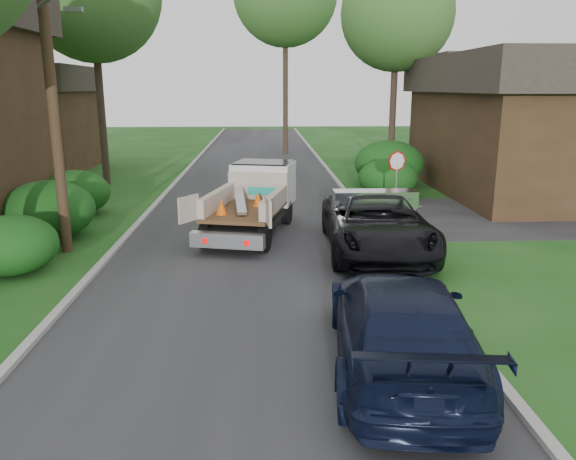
{
  "coord_description": "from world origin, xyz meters",
  "views": [
    {
      "loc": [
        0.29,
        -11.21,
        4.69
      ],
      "look_at": [
        0.92,
        2.53,
        1.2
      ],
      "focal_mm": 35.0,
      "sensor_mm": 36.0,
      "label": 1
    }
  ],
  "objects_px": {
    "house_right": "(543,123)",
    "house_left_far": "(20,117)",
    "stop_sign": "(397,170)",
    "tree_right_far": "(397,14)",
    "flatbed_truck": "(257,194)",
    "utility_pole": "(50,70)",
    "navy_suv": "(400,324)",
    "black_pickup": "(377,224)"
  },
  "relations": [
    {
      "from": "flatbed_truck",
      "to": "navy_suv",
      "type": "height_order",
      "value": "flatbed_truck"
    },
    {
      "from": "house_right",
      "to": "utility_pole",
      "type": "bearing_deg",
      "value": -153.99
    },
    {
      "from": "utility_pole",
      "to": "house_right",
      "type": "bearing_deg",
      "value": 26.01
    },
    {
      "from": "navy_suv",
      "to": "house_left_far",
      "type": "bearing_deg",
      "value": -50.49
    },
    {
      "from": "house_right",
      "to": "stop_sign",
      "type": "bearing_deg",
      "value": -147.34
    },
    {
      "from": "utility_pole",
      "to": "flatbed_truck",
      "type": "distance_m",
      "value": 7.33
    },
    {
      "from": "house_left_far",
      "to": "navy_suv",
      "type": "xyz_separation_m",
      "value": [
        16.1,
        -24.5,
        -2.23
      ]
    },
    {
      "from": "utility_pole",
      "to": "navy_suv",
      "type": "distance_m",
      "value": 11.84
    },
    {
      "from": "flatbed_truck",
      "to": "tree_right_far",
      "type": "bearing_deg",
      "value": 72.38
    },
    {
      "from": "utility_pole",
      "to": "navy_suv",
      "type": "xyz_separation_m",
      "value": [
        8.08,
        -7.48,
        -4.36
      ]
    },
    {
      "from": "tree_right_far",
      "to": "house_left_far",
      "type": "bearing_deg",
      "value": 174.56
    },
    {
      "from": "stop_sign",
      "to": "black_pickup",
      "type": "relative_size",
      "value": 0.4
    },
    {
      "from": "house_right",
      "to": "house_left_far",
      "type": "bearing_deg",
      "value": 163.2
    },
    {
      "from": "navy_suv",
      "to": "house_right",
      "type": "bearing_deg",
      "value": -116.03
    },
    {
      "from": "flatbed_truck",
      "to": "house_right",
      "type": "bearing_deg",
      "value": 39.66
    },
    {
      "from": "tree_right_far",
      "to": "navy_suv",
      "type": "xyz_separation_m",
      "value": [
        -4.9,
        -22.5,
        -7.66
      ]
    },
    {
      "from": "house_right",
      "to": "flatbed_truck",
      "type": "xyz_separation_m",
      "value": [
        -12.91,
        -6.43,
        -1.98
      ]
    },
    {
      "from": "navy_suv",
      "to": "tree_right_far",
      "type": "bearing_deg",
      "value": -96.09
    },
    {
      "from": "flatbed_truck",
      "to": "navy_suv",
      "type": "relative_size",
      "value": 1.08
    },
    {
      "from": "house_right",
      "to": "black_pickup",
      "type": "relative_size",
      "value": 2.09
    },
    {
      "from": "house_left_far",
      "to": "navy_suv",
      "type": "bearing_deg",
      "value": -56.69
    },
    {
      "from": "house_left_far",
      "to": "house_right",
      "type": "distance_m",
      "value": 27.68
    },
    {
      "from": "black_pickup",
      "to": "stop_sign",
      "type": "bearing_deg",
      "value": 72.81
    },
    {
      "from": "tree_right_far",
      "to": "house_right",
      "type": "bearing_deg",
      "value": -47.49
    },
    {
      "from": "stop_sign",
      "to": "tree_right_far",
      "type": "bearing_deg",
      "value": 78.19
    },
    {
      "from": "flatbed_truck",
      "to": "navy_suv",
      "type": "distance_m",
      "value": 10.39
    },
    {
      "from": "stop_sign",
      "to": "tree_right_far",
      "type": "relative_size",
      "value": 0.22
    },
    {
      "from": "utility_pole",
      "to": "house_left_far",
      "type": "xyz_separation_m",
      "value": [
        -8.02,
        17.02,
        -2.12
      ]
    },
    {
      "from": "black_pickup",
      "to": "navy_suv",
      "type": "bearing_deg",
      "value": -95.74
    },
    {
      "from": "stop_sign",
      "to": "house_left_far",
      "type": "relative_size",
      "value": 0.33
    },
    {
      "from": "utility_pole",
      "to": "tree_right_far",
      "type": "bearing_deg",
      "value": 49.16
    },
    {
      "from": "house_left_far",
      "to": "flatbed_truck",
      "type": "bearing_deg",
      "value": -46.72
    },
    {
      "from": "house_left_far",
      "to": "black_pickup",
      "type": "height_order",
      "value": "house_left_far"
    },
    {
      "from": "house_left_far",
      "to": "flatbed_truck",
      "type": "distance_m",
      "value": 19.91
    },
    {
      "from": "tree_right_far",
      "to": "black_pickup",
      "type": "bearing_deg",
      "value": -104.12
    },
    {
      "from": "utility_pole",
      "to": "house_left_far",
      "type": "relative_size",
      "value": 1.32
    },
    {
      "from": "stop_sign",
      "to": "house_right",
      "type": "xyz_separation_m",
      "value": [
        7.8,
        5.0,
        1.38
      ]
    },
    {
      "from": "tree_right_far",
      "to": "flatbed_truck",
      "type": "distance_m",
      "value": 16.21
    },
    {
      "from": "stop_sign",
      "to": "house_right",
      "type": "height_order",
      "value": "house_right"
    },
    {
      "from": "house_right",
      "to": "black_pickup",
      "type": "distance_m",
      "value": 13.56
    },
    {
      "from": "flatbed_truck",
      "to": "utility_pole",
      "type": "bearing_deg",
      "value": -141.86
    },
    {
      "from": "stop_sign",
      "to": "navy_suv",
      "type": "distance_m",
      "value": 11.83
    }
  ]
}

